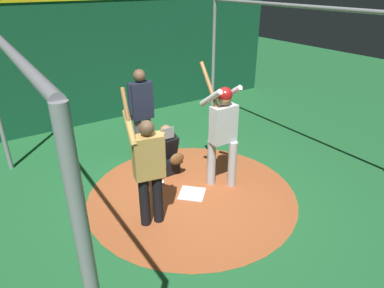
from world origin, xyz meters
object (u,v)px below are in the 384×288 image
(home_plate, at_px, (192,194))
(visitor, at_px, (149,167))
(baseball_1, at_px, (229,173))
(catcher, at_px, (167,154))
(umpire, at_px, (142,111))
(baseball_0, at_px, (176,158))
(baseball_2, at_px, (163,182))
(batter, at_px, (223,128))

(home_plate, height_order, visitor, visitor)
(baseball_1, bearing_deg, catcher, -128.51)
(visitor, xyz_separation_m, baseball_1, (-0.41, 1.82, -0.91))
(baseball_1, bearing_deg, umpire, -145.05)
(umpire, xyz_separation_m, baseball_1, (1.45, 1.01, -1.00))
(visitor, bearing_deg, catcher, 152.46)
(home_plate, bearing_deg, baseball_0, 161.05)
(baseball_2, bearing_deg, home_plate, 25.99)
(baseball_2, bearing_deg, catcher, 139.13)
(batter, distance_m, baseball_2, 1.47)
(home_plate, relative_size, baseball_2, 5.68)
(umpire, height_order, baseball_2, umpire)
(baseball_1, xyz_separation_m, baseball_2, (-0.40, -1.18, 0.00))
(batter, height_order, visitor, batter)
(home_plate, relative_size, umpire, 0.23)
(home_plate, distance_m, catcher, 0.94)
(umpire, bearing_deg, baseball_1, 34.95)
(home_plate, xyz_separation_m, baseball_1, (-0.14, 0.92, 0.03))
(baseball_0, bearing_deg, visitor, -41.89)
(catcher, bearing_deg, baseball_2, -40.87)
(home_plate, distance_m, baseball_2, 0.61)
(batter, height_order, baseball_2, batter)
(batter, bearing_deg, catcher, -145.92)
(catcher, height_order, baseball_1, catcher)
(batter, height_order, umpire, batter)
(home_plate, height_order, batter, batter)
(batter, xyz_separation_m, baseball_1, (-0.15, 0.32, -1.04))
(catcher, relative_size, umpire, 0.53)
(baseball_1, bearing_deg, home_plate, -81.42)
(catcher, bearing_deg, umpire, -171.74)
(batter, height_order, baseball_0, batter)
(home_plate, distance_m, baseball_1, 0.93)
(batter, bearing_deg, home_plate, -91.28)
(visitor, height_order, baseball_1, visitor)
(umpire, height_order, baseball_1, umpire)
(batter, relative_size, baseball_0, 28.68)
(catcher, height_order, baseball_2, catcher)
(batter, xyz_separation_m, visitor, (0.25, -1.50, -0.13))
(baseball_0, relative_size, baseball_1, 1.00)
(umpire, relative_size, baseball_1, 24.82)
(batter, bearing_deg, visitor, -80.39)
(home_plate, distance_m, visitor, 1.33)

